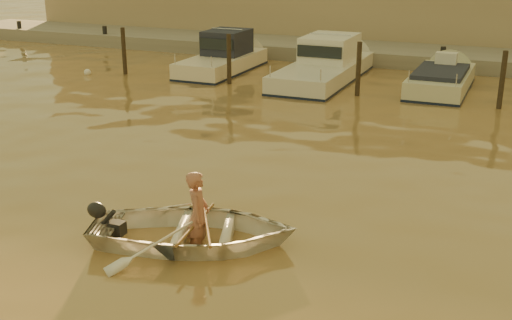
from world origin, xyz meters
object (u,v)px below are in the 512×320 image
at_px(dinghy, 194,230).
at_px(moored_boat_1, 222,57).
at_px(moored_boat_2, 324,65).
at_px(moored_boat_3, 441,84).
at_px(person, 198,216).
at_px(waterfront_building, 426,1).

height_order(dinghy, moored_boat_1, moored_boat_1).
distance_m(dinghy, moored_boat_2, 15.72).
bearing_deg(moored_boat_3, person, -98.39).
distance_m(dinghy, person, 0.31).
xyz_separation_m(person, moored_boat_2, (-2.44, 15.51, 0.04)).
bearing_deg(moored_boat_1, dinghy, -65.62).
height_order(moored_boat_1, waterfront_building, waterfront_building).
bearing_deg(moored_boat_2, moored_boat_1, 180.00).
xyz_separation_m(moored_boat_1, waterfront_building, (6.91, 11.00, 1.77)).
height_order(moored_boat_3, waterfront_building, waterfront_building).
xyz_separation_m(person, waterfront_building, (-0.23, 26.51, 1.82)).
bearing_deg(moored_boat_3, dinghy, -98.71).
relative_size(moored_boat_2, waterfront_building, 0.18).
xyz_separation_m(dinghy, waterfront_building, (-0.14, 26.54, 2.11)).
relative_size(person, moored_boat_1, 0.28).
relative_size(moored_boat_3, waterfront_building, 0.13).
bearing_deg(moored_boat_2, moored_boat_3, 0.00).
relative_size(dinghy, moored_boat_3, 0.66).
bearing_deg(dinghy, moored_boat_2, -10.52).
height_order(moored_boat_2, waterfront_building, waterfront_building).
distance_m(person, waterfront_building, 26.57).
distance_m(person, moored_boat_2, 15.70).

